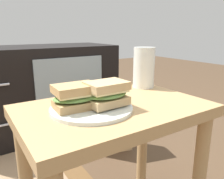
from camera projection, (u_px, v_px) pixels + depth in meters
side_table at (114, 133)px, 0.70m from camera, size 0.56×0.36×0.46m
tv_cabinet at (41, 90)px, 1.51m from camera, size 0.96×0.46×0.58m
plate at (92, 109)px, 0.63m from camera, size 0.23×0.23×0.01m
sandwich_front at (76, 97)px, 0.61m from camera, size 0.13×0.09×0.07m
sandwich_back at (107, 93)px, 0.63m from camera, size 0.13×0.09×0.07m
beer_glass at (144, 68)px, 0.87m from camera, size 0.08×0.08×0.16m
paper_bag at (112, 117)px, 1.29m from camera, size 0.23×0.18×0.40m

